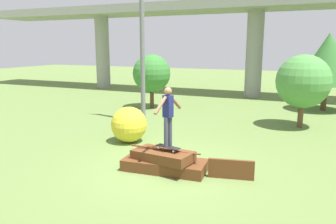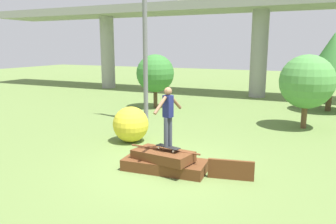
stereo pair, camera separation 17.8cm
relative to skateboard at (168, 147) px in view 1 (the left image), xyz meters
name	(u,v)px [view 1 (the left image)]	position (x,y,z in m)	size (l,w,h in m)	color
ground_plane	(165,170)	(-0.12, 0.04, -0.71)	(80.00, 80.00, 0.00)	olive
scrap_pile	(164,162)	(-0.13, 0.02, -0.45)	(2.37, 1.17, 0.63)	#5B3319
scrap_plank_loose	(231,169)	(1.71, 0.19, -0.44)	(1.18, 0.32, 0.52)	#5B3319
skateboard	(168,147)	(0.00, 0.00, 0.00)	(0.75, 0.39, 0.09)	black
skater	(168,113)	(0.00, 0.00, 0.96)	(0.37, 1.13, 1.63)	#383D4C
highway_overpass	(256,13)	(-0.12, 14.82, 4.80)	(44.00, 3.85, 6.34)	gray
utility_pole	(142,34)	(-3.34, 4.92, 3.23)	(1.30, 0.20, 7.62)	slate
tree_behind_left	(328,59)	(4.20, 11.37, 2.04)	(3.01, 3.01, 4.10)	#4C3823
tree_behind_right	(303,82)	(3.18, 6.81, 1.26)	(2.23, 2.23, 3.09)	brown
tree_mid_back	(152,74)	(-4.61, 8.37, 1.22)	(2.08, 2.08, 2.97)	#4C3823
bush_yellow_flowering	(129,125)	(-2.42, 2.06, -0.06)	(1.29, 1.29, 1.29)	gold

